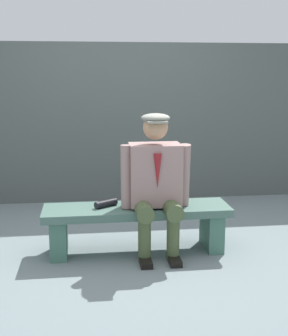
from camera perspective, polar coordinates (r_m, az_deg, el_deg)
ground_plane at (r=4.25m, az=-0.88°, el=-10.26°), size 30.00×30.00×0.00m
bench at (r=4.15m, az=-0.89°, el=-6.44°), size 1.66×0.44×0.42m
seated_man at (r=4.02m, az=1.46°, el=-1.41°), size 0.62×0.57×1.25m
rolled_magazine at (r=4.11m, az=-4.74°, el=-4.40°), size 0.22×0.17×0.06m
stadium_wall at (r=5.83m, az=-2.96°, el=5.64°), size 12.00×0.24×1.95m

